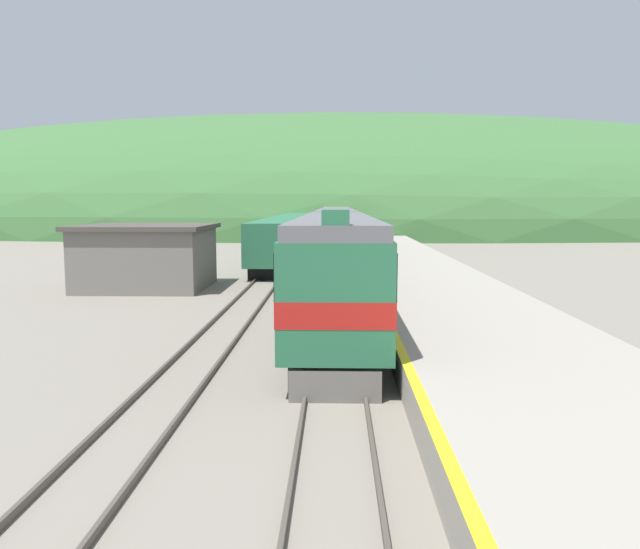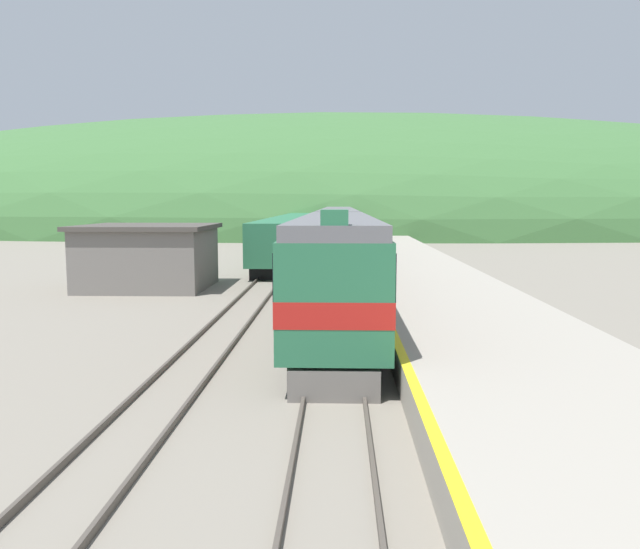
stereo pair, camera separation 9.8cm
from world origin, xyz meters
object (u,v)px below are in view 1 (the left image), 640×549
(express_train_lead_car, at_px, (336,265))
(carriage_second, at_px, (336,235))
(carriage_third, at_px, (336,224))
(siding_train, at_px, (293,233))

(express_train_lead_car, xyz_separation_m, carriage_second, (0.00, 22.60, -0.01))
(carriage_third, bearing_deg, carriage_second, -90.00)
(carriage_second, distance_m, siding_train, 12.94)
(express_train_lead_car, relative_size, siding_train, 0.45)
(carriage_third, xyz_separation_m, siding_train, (-4.08, -11.10, -0.48))
(express_train_lead_car, xyz_separation_m, carriage_third, (0.00, 45.97, -0.01))
(carriage_second, relative_size, siding_train, 0.49)
(express_train_lead_car, bearing_deg, carriage_third, 90.00)
(carriage_second, distance_m, carriage_third, 23.36)
(carriage_second, xyz_separation_m, carriage_third, (0.00, 23.36, 0.00))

